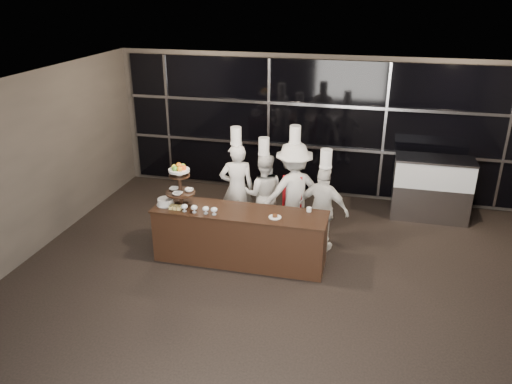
% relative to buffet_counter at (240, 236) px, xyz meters
% --- Properties ---
extents(room, '(10.00, 10.00, 10.00)m').
position_rel_buffet_counter_xyz_m(room, '(0.99, -1.80, 1.03)').
color(room, black).
rests_on(room, ground).
extents(window_wall, '(8.60, 0.10, 2.80)m').
position_rel_buffet_counter_xyz_m(window_wall, '(0.99, 3.14, 1.04)').
color(window_wall, black).
rests_on(window_wall, ground).
extents(buffet_counter, '(2.84, 0.74, 0.92)m').
position_rel_buffet_counter_xyz_m(buffet_counter, '(0.00, 0.00, 0.00)').
color(buffet_counter, black).
rests_on(buffet_counter, ground).
extents(display_stand, '(0.48, 0.48, 0.74)m').
position_rel_buffet_counter_xyz_m(display_stand, '(-1.00, -0.00, 0.87)').
color(display_stand, black).
rests_on(display_stand, buffet_counter).
extents(compotes, '(0.61, 0.11, 0.12)m').
position_rel_buffet_counter_xyz_m(compotes, '(-0.60, -0.22, 0.54)').
color(compotes, silver).
rests_on(compotes, buffet_counter).
extents(layer_cake, '(0.30, 0.30, 0.11)m').
position_rel_buffet_counter_xyz_m(layer_cake, '(-1.25, -0.05, 0.51)').
color(layer_cake, white).
rests_on(layer_cake, buffet_counter).
extents(pastry_squares, '(0.20, 0.13, 0.05)m').
position_rel_buffet_counter_xyz_m(pastry_squares, '(-1.03, -0.16, 0.48)').
color(pastry_squares, '#FBDE7A').
rests_on(pastry_squares, buffet_counter).
extents(small_plate, '(0.20, 0.20, 0.05)m').
position_rel_buffet_counter_xyz_m(small_plate, '(0.60, -0.10, 0.47)').
color(small_plate, white).
rests_on(small_plate, buffet_counter).
extents(chef_cup, '(0.08, 0.08, 0.07)m').
position_rel_buffet_counter_xyz_m(chef_cup, '(1.09, 0.25, 0.49)').
color(chef_cup, white).
rests_on(chef_cup, buffet_counter).
extents(display_case, '(1.47, 0.64, 1.24)m').
position_rel_buffet_counter_xyz_m(display_case, '(3.17, 2.50, 0.22)').
color(display_case, '#A5A5AA').
rests_on(display_case, ground).
extents(chef_a, '(0.73, 0.60, 2.01)m').
position_rel_buffet_counter_xyz_m(chef_a, '(-0.34, 1.04, 0.42)').
color(chef_a, white).
rests_on(chef_a, ground).
extents(chef_b, '(0.83, 0.70, 1.82)m').
position_rel_buffet_counter_xyz_m(chef_b, '(0.14, 1.14, 0.31)').
color(chef_b, white).
rests_on(chef_b, ground).
extents(chef_c, '(1.34, 1.18, 2.10)m').
position_rel_buffet_counter_xyz_m(chef_c, '(0.70, 1.05, 0.44)').
color(chef_c, silver).
rests_on(chef_c, ground).
extents(chef_d, '(0.96, 0.60, 1.83)m').
position_rel_buffet_counter_xyz_m(chef_d, '(1.27, 0.71, 0.32)').
color(chef_d, white).
rests_on(chef_d, ground).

